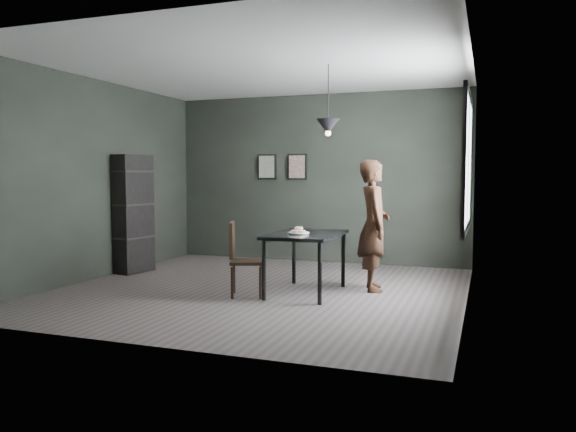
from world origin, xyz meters
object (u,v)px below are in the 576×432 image
(white_plate, at_px, (299,233))
(pendant_lamp, at_px, (328,126))
(cafe_table, at_px, (306,239))
(wood_chair, at_px, (240,254))
(woman, at_px, (374,225))
(shelf_unit, at_px, (133,214))

(white_plate, relative_size, pendant_lamp, 0.27)
(cafe_table, xyz_separation_m, pendant_lamp, (0.25, 0.10, 1.38))
(wood_chair, height_order, pendant_lamp, pendant_lamp)
(woman, height_order, wood_chair, woman)
(wood_chair, bearing_deg, white_plate, 2.08)
(wood_chair, distance_m, pendant_lamp, 1.88)
(white_plate, bearing_deg, pendant_lamp, 38.28)
(white_plate, distance_m, shelf_unit, 2.96)
(wood_chair, xyz_separation_m, pendant_lamp, (0.95, 0.52, 1.54))
(woman, distance_m, shelf_unit, 3.67)
(woman, height_order, pendant_lamp, pendant_lamp)
(white_plate, xyz_separation_m, wood_chair, (-0.65, -0.28, -0.24))
(woman, xyz_separation_m, wood_chair, (-1.45, -0.89, -0.32))
(wood_chair, bearing_deg, shelf_unit, 134.56)
(cafe_table, xyz_separation_m, white_plate, (-0.05, -0.13, 0.08))
(cafe_table, bearing_deg, shelf_unit, 168.75)
(wood_chair, distance_m, shelf_unit, 2.46)
(woman, relative_size, pendant_lamp, 1.91)
(wood_chair, relative_size, pendant_lamp, 1.04)
(woman, xyz_separation_m, shelf_unit, (-3.67, 0.11, 0.05))
(cafe_table, xyz_separation_m, shelf_unit, (-2.92, 0.58, 0.21))
(cafe_table, relative_size, woman, 0.72)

